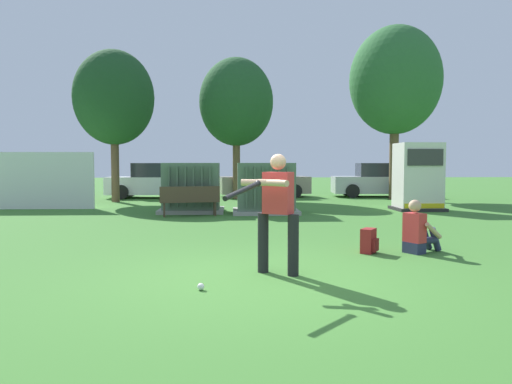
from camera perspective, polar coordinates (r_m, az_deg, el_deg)
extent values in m
plane|color=#3D752D|center=(6.75, 0.49, -10.31)|extent=(96.00, 96.00, 0.00)
cube|color=white|center=(18.55, -25.94, 1.22)|extent=(4.80, 0.12, 2.00)
cube|color=#9E9B93|center=(15.84, -7.67, -2.19)|extent=(2.10, 1.70, 0.12)
cube|color=#567056|center=(15.78, -7.70, 0.74)|extent=(1.80, 1.40, 1.50)
cube|color=#495F49|center=(15.10, -10.36, 0.59)|extent=(0.06, 0.12, 1.27)
cube|color=#495F49|center=(15.06, -9.40, 0.60)|extent=(0.06, 0.12, 1.27)
cube|color=#495F49|center=(15.04, -8.43, 0.60)|extent=(0.06, 0.12, 1.27)
cube|color=#495F49|center=(15.01, -7.46, 0.61)|extent=(0.06, 0.12, 1.27)
cube|color=#495F49|center=(14.99, -6.49, 0.61)|extent=(0.06, 0.12, 1.27)
cube|color=#495F49|center=(14.98, -5.52, 0.61)|extent=(0.06, 0.12, 1.27)
cube|color=#9E9B93|center=(15.42, 1.14, -2.31)|extent=(2.10, 1.70, 0.12)
cube|color=#567056|center=(15.36, 1.15, 0.70)|extent=(1.80, 1.40, 1.50)
cube|color=#495F49|center=(14.57, -1.15, 0.55)|extent=(0.06, 0.12, 1.27)
cube|color=#495F49|center=(14.58, -0.15, 0.55)|extent=(0.06, 0.12, 1.27)
cube|color=#495F49|center=(14.59, 0.85, 0.55)|extent=(0.06, 0.12, 1.27)
cube|color=#495F49|center=(14.61, 1.85, 0.56)|extent=(0.06, 0.12, 1.27)
cube|color=#495F49|center=(14.63, 2.84, 0.56)|extent=(0.06, 0.12, 1.27)
cube|color=#495F49|center=(14.66, 3.83, 0.56)|extent=(0.06, 0.12, 1.27)
cube|color=#262626|center=(17.31, 18.70, -1.90)|extent=(1.60, 1.40, 0.10)
cube|color=silver|center=(17.25, 18.78, 1.91)|extent=(1.40, 1.20, 2.20)
cube|color=#383838|center=(16.67, 19.60, 3.93)|extent=(1.19, 0.04, 0.55)
cube|color=yellow|center=(16.73, 19.49, -1.58)|extent=(1.33, 0.04, 0.16)
cube|color=#4C3828|center=(14.65, -7.94, -1.11)|extent=(1.84, 0.70, 0.05)
cube|color=#4C3828|center=(14.45, -7.89, -0.20)|extent=(1.78, 0.34, 0.44)
cylinder|color=#4C3828|center=(14.77, -10.94, -2.03)|extent=(0.06, 0.06, 0.42)
cylinder|color=#4C3828|center=(14.89, -5.04, -1.94)|extent=(0.06, 0.06, 0.42)
cylinder|color=#4C3828|center=(14.49, -10.91, -2.14)|extent=(0.06, 0.06, 0.42)
cylinder|color=#4C3828|center=(14.61, -4.89, -2.04)|extent=(0.06, 0.06, 0.42)
cylinder|color=black|center=(6.85, 4.47, -6.35)|extent=(0.16, 0.16, 0.88)
cylinder|color=black|center=(7.05, 0.86, -6.06)|extent=(0.16, 0.16, 0.88)
cube|color=red|center=(6.86, 2.65, -0.11)|extent=(0.47, 0.41, 0.60)
sphere|color=tan|center=(6.85, 2.67, 3.61)|extent=(0.23, 0.23, 0.23)
cylinder|color=tan|center=(6.48, 1.98, 1.10)|extent=(0.42, 0.47, 0.09)
cylinder|color=tan|center=(6.56, 0.56, 1.13)|extent=(0.55, 0.19, 0.09)
cylinder|color=black|center=(5.92, -1.65, 0.17)|extent=(0.48, 0.76, 0.21)
sphere|color=black|center=(6.29, 0.24, 1.03)|extent=(0.08, 0.08, 0.08)
sphere|color=white|center=(6.18, -6.62, -11.19)|extent=(0.09, 0.09, 0.09)
cube|color=#282D4C|center=(9.02, 18.38, -6.33)|extent=(0.38, 0.41, 0.20)
cube|color=red|center=(8.97, 18.42, -4.06)|extent=(0.37, 0.42, 0.52)
sphere|color=tan|center=(8.93, 18.47, -1.58)|extent=(0.22, 0.22, 0.22)
cylinder|color=#282D4C|center=(9.24, 18.80, -5.36)|extent=(0.46, 0.34, 0.13)
cylinder|color=#282D4C|center=(9.41, 19.66, -5.19)|extent=(0.32, 0.25, 0.46)
cylinder|color=#282D4C|center=(9.12, 19.78, -5.50)|extent=(0.46, 0.34, 0.13)
cylinder|color=#282D4C|center=(9.29, 20.63, -5.32)|extent=(0.32, 0.25, 0.46)
cylinder|color=tan|center=(9.29, 18.17, -4.08)|extent=(0.40, 0.27, 0.32)
cylinder|color=tan|center=(9.01, 20.44, -4.36)|extent=(0.40, 0.27, 0.32)
cube|color=maroon|center=(8.81, 13.28, -5.69)|extent=(0.35, 0.38, 0.44)
cube|color=maroon|center=(8.78, 14.08, -6.17)|extent=(0.18, 0.22, 0.22)
cylinder|color=brown|center=(20.72, -16.48, 2.55)|extent=(0.33, 0.33, 2.67)
ellipsoid|color=#1E4723|center=(20.89, -16.62, 10.78)|extent=(3.28, 3.28, 3.90)
cylinder|color=brown|center=(21.52, -2.36, 2.74)|extent=(0.33, 0.33, 2.68)
ellipsoid|color=#235128|center=(21.69, -2.38, 10.71)|extent=(3.30, 3.30, 3.92)
cylinder|color=brown|center=(22.17, 16.15, 3.36)|extent=(0.40, 0.40, 3.26)
ellipsoid|color=#2D6633|center=(22.48, 16.31, 12.70)|extent=(4.01, 4.01, 4.76)
cube|color=maroon|center=(24.47, -24.91, 0.72)|extent=(4.28, 1.90, 0.80)
cube|color=#262B33|center=(24.39, -24.64, 2.41)|extent=(2.17, 1.66, 0.64)
cylinder|color=black|center=(25.81, -26.72, 0.22)|extent=(0.65, 0.25, 0.64)
cylinder|color=black|center=(23.18, -22.86, -0.01)|extent=(0.65, 0.25, 0.64)
cylinder|color=black|center=(24.75, -21.33, 0.23)|extent=(0.65, 0.25, 0.64)
cube|color=silver|center=(22.71, -12.10, 0.77)|extent=(4.22, 1.76, 0.80)
cube|color=#262B33|center=(22.66, -11.75, 2.60)|extent=(2.12, 1.59, 0.64)
cylinder|color=black|center=(22.16, -15.79, -0.02)|extent=(0.64, 0.23, 0.64)
cylinder|color=black|center=(23.81, -14.82, 0.23)|extent=(0.64, 0.23, 0.64)
cylinder|color=black|center=(21.68, -9.10, 0.00)|extent=(0.64, 0.23, 0.64)
cylinder|color=black|center=(23.37, -8.58, 0.25)|extent=(0.64, 0.23, 0.64)
cube|color=gray|center=(22.80, 0.99, 0.86)|extent=(4.37, 2.20, 0.80)
cube|color=#262B33|center=(22.80, 1.36, 2.67)|extent=(2.27, 1.80, 0.64)
cylinder|color=black|center=(21.76, -1.97, 0.05)|extent=(0.66, 0.30, 0.64)
cylinder|color=black|center=(23.45, -2.53, 0.29)|extent=(0.66, 0.30, 0.64)
cylinder|color=black|center=(22.26, 4.69, 0.12)|extent=(0.66, 0.30, 0.64)
cylinder|color=black|center=(23.91, 3.68, 0.35)|extent=(0.66, 0.30, 0.64)
cube|color=#B2B2B7|center=(23.71, 14.22, 0.85)|extent=(4.31, 2.00, 0.80)
cube|color=#262B33|center=(23.72, 14.60, 2.59)|extent=(2.21, 1.71, 0.64)
cylinder|color=black|center=(22.63, 11.47, 0.11)|extent=(0.65, 0.27, 0.64)
cylinder|color=black|center=(24.30, 10.78, 0.35)|extent=(0.65, 0.27, 0.64)
cylinder|color=black|center=(23.23, 17.81, 0.10)|extent=(0.65, 0.27, 0.64)
cylinder|color=black|center=(24.86, 16.71, 0.33)|extent=(0.65, 0.27, 0.64)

